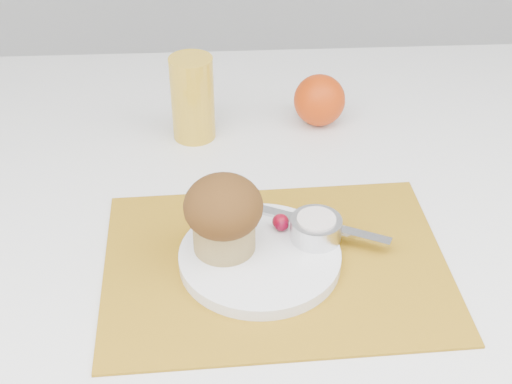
{
  "coord_description": "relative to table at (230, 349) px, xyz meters",
  "views": [
    {
      "loc": [
        -0.0,
        -0.79,
        1.33
      ],
      "look_at": [
        0.04,
        -0.07,
        0.8
      ],
      "focal_mm": 50.0,
      "sensor_mm": 36.0,
      "label": 1
    }
  ],
  "objects": [
    {
      "name": "juice_glass",
      "position": [
        -0.04,
        0.1,
        0.44
      ],
      "size": [
        0.08,
        0.08,
        0.13
      ],
      "primitive_type": "cylinder",
      "rotation": [
        0.0,
        0.0,
        -0.38
      ],
      "color": "gold",
      "rests_on": "table"
    },
    {
      "name": "raspberry_far",
      "position": [
        0.07,
        -0.16,
        0.4
      ],
      "size": [
        0.02,
        0.02,
        0.02
      ],
      "primitive_type": "ellipsoid",
      "color": "#520214",
      "rests_on": "plate"
    },
    {
      "name": "butter_knife",
      "position": [
        0.12,
        -0.15,
        0.4
      ],
      "size": [
        0.17,
        0.09,
        0.0
      ],
      "primitive_type": "cube",
      "rotation": [
        0.0,
        0.0,
        -0.46
      ],
      "color": "#B3B5BC",
      "rests_on": "plate"
    },
    {
      "name": "placemat",
      "position": [
        0.06,
        -0.2,
        0.38
      ],
      "size": [
        0.42,
        0.32,
        0.0
      ],
      "primitive_type": "cube",
      "rotation": [
        0.0,
        0.0,
        0.04
      ],
      "color": "#A77517",
      "rests_on": "table"
    },
    {
      "name": "table",
      "position": [
        0.0,
        0.0,
        0.0
      ],
      "size": [
        1.2,
        0.8,
        0.75
      ],
      "primitive_type": "cube",
      "color": "white",
      "rests_on": "ground"
    },
    {
      "name": "raspberry_near",
      "position": [
        0.07,
        -0.15,
        0.4
      ],
      "size": [
        0.02,
        0.02,
        0.02
      ],
      "primitive_type": "ellipsoid",
      "color": "#5D0210",
      "rests_on": "plate"
    },
    {
      "name": "ramekin",
      "position": [
        0.11,
        -0.18,
        0.41
      ],
      "size": [
        0.08,
        0.08,
        0.03
      ],
      "primitive_type": "cylinder",
      "rotation": [
        0.0,
        0.0,
        0.27
      ],
      "color": "silver",
      "rests_on": "plate"
    },
    {
      "name": "plate",
      "position": [
        0.04,
        -0.2,
        0.39
      ],
      "size": [
        0.2,
        0.2,
        0.02
      ],
      "primitive_type": "cylinder",
      "rotation": [
        0.0,
        0.0,
        -0.04
      ],
      "color": "white",
      "rests_on": "placemat"
    },
    {
      "name": "cream",
      "position": [
        0.11,
        -0.18,
        0.42
      ],
      "size": [
        0.06,
        0.06,
        0.01
      ],
      "primitive_type": "cylinder",
      "rotation": [
        0.0,
        0.0,
        0.35
      ],
      "color": "silver",
      "rests_on": "ramekin"
    },
    {
      "name": "orange",
      "position": [
        0.15,
        0.13,
        0.42
      ],
      "size": [
        0.08,
        0.08,
        0.08
      ],
      "primitive_type": "sphere",
      "color": "#CC3A07",
      "rests_on": "table"
    },
    {
      "name": "muffin",
      "position": [
        -0.0,
        -0.19,
        0.44
      ],
      "size": [
        0.09,
        0.09,
        0.1
      ],
      "color": "tan",
      "rests_on": "plate"
    }
  ]
}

